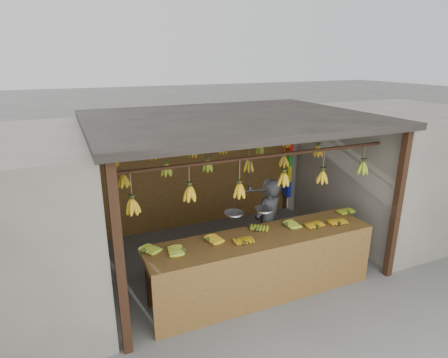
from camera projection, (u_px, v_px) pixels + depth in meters
name	position (u px, v px, depth m)	size (l,w,h in m)	color
ground	(231.00, 256.00, 6.41)	(80.00, 80.00, 0.00)	#5B5B57
stall	(223.00, 139.00, 6.08)	(4.30, 3.30, 2.40)	black
neighbor_right	(396.00, 168.00, 7.42)	(3.00, 3.00, 2.30)	slate
counter	(266.00, 252.00, 5.11)	(3.43, 0.74, 0.96)	brown
hanging_bananas	(231.00, 165.00, 5.90)	(3.60, 2.25, 0.40)	gold
balance_scale	(249.00, 208.00, 5.06)	(0.69, 0.31, 0.76)	black
vendor	(267.00, 225.00, 5.80)	(0.56, 0.37, 1.53)	#262628
bag_bundles	(287.00, 167.00, 8.01)	(0.08, 0.26, 1.25)	red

